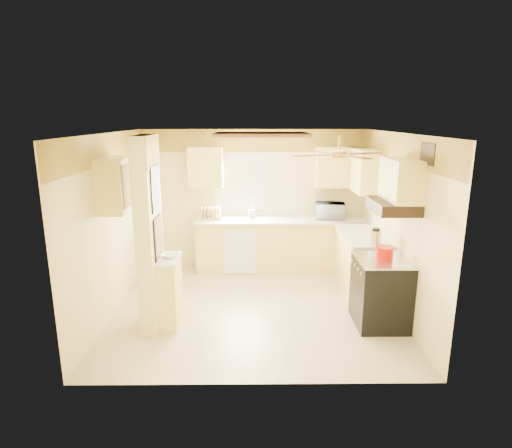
{
  "coord_description": "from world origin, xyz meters",
  "views": [
    {
      "loc": [
        -0.04,
        -5.82,
        2.71
      ],
      "look_at": [
        0.02,
        0.35,
        1.16
      ],
      "focal_mm": 30.0,
      "sensor_mm": 36.0,
      "label": 1
    }
  ],
  "objects_px": {
    "stove": "(380,291)",
    "kettle": "(376,237)",
    "microwave": "(330,211)",
    "dutch_oven": "(385,252)",
    "bowl": "(170,256)"
  },
  "relations": [
    {
      "from": "microwave",
      "to": "kettle",
      "type": "xyz_separation_m",
      "value": [
        0.35,
        -1.64,
        -0.03
      ]
    },
    {
      "from": "stove",
      "to": "kettle",
      "type": "bearing_deg",
      "value": 85.12
    },
    {
      "from": "bowl",
      "to": "kettle",
      "type": "height_order",
      "value": "kettle"
    },
    {
      "from": "stove",
      "to": "dutch_oven",
      "type": "bearing_deg",
      "value": 43.52
    },
    {
      "from": "stove",
      "to": "kettle",
      "type": "height_order",
      "value": "kettle"
    },
    {
      "from": "microwave",
      "to": "bowl",
      "type": "relative_size",
      "value": 2.52
    },
    {
      "from": "stove",
      "to": "microwave",
      "type": "xyz_separation_m",
      "value": [
        -0.31,
        2.18,
        0.62
      ]
    },
    {
      "from": "dutch_oven",
      "to": "kettle",
      "type": "bearing_deg",
      "value": 87.32
    },
    {
      "from": "microwave",
      "to": "dutch_oven",
      "type": "bearing_deg",
      "value": 105.02
    },
    {
      "from": "bowl",
      "to": "stove",
      "type": "bearing_deg",
      "value": -0.14
    },
    {
      "from": "stove",
      "to": "microwave",
      "type": "relative_size",
      "value": 1.79
    },
    {
      "from": "stove",
      "to": "kettle",
      "type": "xyz_separation_m",
      "value": [
        0.05,
        0.54,
        0.59
      ]
    },
    {
      "from": "stove",
      "to": "dutch_oven",
      "type": "xyz_separation_m",
      "value": [
        0.02,
        0.02,
        0.54
      ]
    },
    {
      "from": "microwave",
      "to": "dutch_oven",
      "type": "xyz_separation_m",
      "value": [
        0.33,
        -2.16,
        -0.09
      ]
    },
    {
      "from": "stove",
      "to": "bowl",
      "type": "relative_size",
      "value": 4.51
    }
  ]
}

